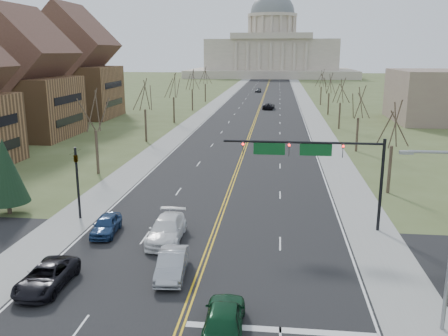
% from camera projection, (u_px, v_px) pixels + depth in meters
% --- Properties ---
extents(ground, '(600.00, 600.00, 0.00)m').
position_uv_depth(ground, '(185.00, 313.00, 25.03)').
color(ground, '#49572B').
rests_on(ground, ground).
extents(road, '(20.00, 380.00, 0.01)m').
position_uv_depth(road, '(262.00, 102.00, 131.16)').
color(road, black).
rests_on(road, ground).
extents(cross_road, '(120.00, 14.00, 0.01)m').
position_uv_depth(cross_road, '(203.00, 264.00, 30.82)').
color(cross_road, black).
rests_on(cross_road, ground).
extents(sidewalk_left, '(4.00, 380.00, 0.03)m').
position_uv_depth(sidewalk_left, '(219.00, 101.00, 132.48)').
color(sidewalk_left, gray).
rests_on(sidewalk_left, ground).
extents(sidewalk_right, '(4.00, 380.00, 0.03)m').
position_uv_depth(sidewalk_right, '(306.00, 102.00, 129.83)').
color(sidewalk_right, gray).
rests_on(sidewalk_right, ground).
extents(center_line, '(0.42, 380.00, 0.01)m').
position_uv_depth(center_line, '(262.00, 102.00, 131.15)').
color(center_line, gold).
rests_on(center_line, road).
extents(edge_line_left, '(0.15, 380.00, 0.01)m').
position_uv_depth(edge_line_left, '(227.00, 101.00, 132.24)').
color(edge_line_left, silver).
rests_on(edge_line_left, road).
extents(edge_line_right, '(0.15, 380.00, 0.01)m').
position_uv_depth(edge_line_right, '(297.00, 102.00, 130.07)').
color(edge_line_right, silver).
rests_on(edge_line_right, road).
extents(stop_bar, '(9.50, 0.50, 0.01)m').
position_uv_depth(stop_bar, '(280.00, 330.00, 23.51)').
color(stop_bar, silver).
rests_on(stop_bar, road).
extents(capitol, '(90.00, 60.00, 50.00)m').
position_uv_depth(capitol, '(272.00, 50.00, 262.76)').
color(capitol, beige).
rests_on(capitol, ground).
extents(signal_mast, '(12.12, 0.44, 7.20)m').
position_uv_depth(signal_mast, '(315.00, 156.00, 35.85)').
color(signal_mast, black).
rests_on(signal_mast, ground).
extents(signal_left, '(0.32, 0.36, 6.00)m').
position_uv_depth(signal_left, '(77.00, 175.00, 38.44)').
color(signal_left, black).
rests_on(signal_left, ground).
extents(street_light, '(2.90, 0.25, 9.07)m').
position_uv_depth(street_light, '(448.00, 231.00, 22.37)').
color(street_light, gray).
rests_on(street_light, ground).
extents(tree_r_0, '(3.74, 3.74, 8.50)m').
position_uv_depth(tree_r_0, '(393.00, 127.00, 44.91)').
color(tree_r_0, '#382B21').
rests_on(tree_r_0, ground).
extents(tree_l_0, '(3.96, 3.96, 9.00)m').
position_uv_depth(tree_l_0, '(95.00, 113.00, 52.10)').
color(tree_l_0, '#382B21').
rests_on(tree_l_0, ground).
extents(tree_r_1, '(3.74, 3.74, 8.50)m').
position_uv_depth(tree_r_1, '(359.00, 104.00, 64.20)').
color(tree_r_1, '#382B21').
rests_on(tree_r_1, ground).
extents(tree_l_1, '(3.96, 3.96, 9.00)m').
position_uv_depth(tree_l_1, '(145.00, 96.00, 71.40)').
color(tree_l_1, '#382B21').
rests_on(tree_l_1, ground).
extents(tree_r_2, '(3.74, 3.74, 8.50)m').
position_uv_depth(tree_r_2, '(341.00, 92.00, 83.50)').
color(tree_r_2, '#382B21').
rests_on(tree_r_2, ground).
extents(tree_l_2, '(3.96, 3.96, 9.00)m').
position_uv_depth(tree_l_2, '(173.00, 87.00, 90.69)').
color(tree_l_2, '#382B21').
rests_on(tree_l_2, ground).
extents(tree_r_3, '(3.74, 3.74, 8.50)m').
position_uv_depth(tree_r_3, '(329.00, 84.00, 102.80)').
color(tree_r_3, '#382B21').
rests_on(tree_r_3, ground).
extents(tree_l_3, '(3.96, 3.96, 9.00)m').
position_uv_depth(tree_l_3, '(192.00, 81.00, 109.99)').
color(tree_l_3, '#382B21').
rests_on(tree_l_3, ground).
extents(tree_r_4, '(3.74, 3.74, 8.50)m').
position_uv_depth(tree_r_4, '(322.00, 79.00, 122.09)').
color(tree_r_4, '#382B21').
rests_on(tree_r_4, ground).
extents(tree_l_4, '(3.96, 3.96, 9.00)m').
position_uv_depth(tree_l_4, '(205.00, 76.00, 129.29)').
color(tree_l_4, '#382B21').
rests_on(tree_l_4, ground).
extents(conifer_l, '(3.64, 3.64, 6.50)m').
position_uv_depth(conifer_l, '(5.00, 171.00, 39.63)').
color(conifer_l, '#382B21').
rests_on(conifer_l, ground).
extents(bldg_left_mid, '(15.10, 14.28, 20.75)m').
position_uv_depth(bldg_left_mid, '(22.00, 84.00, 75.21)').
color(bldg_left_mid, brown).
rests_on(bldg_left_mid, ground).
extents(bldg_left_far, '(17.10, 14.28, 23.25)m').
position_uv_depth(bldg_left_far, '(73.00, 71.00, 98.35)').
color(bldg_left_far, brown).
rests_on(bldg_left_far, ground).
extents(car_nb_inner_lead, '(2.10, 4.92, 1.66)m').
position_uv_depth(car_nb_inner_lead, '(224.00, 317.00, 23.12)').
color(car_nb_inner_lead, '#0D3A1E').
rests_on(car_nb_inner_lead, road).
extents(car_sb_inner_lead, '(2.00, 4.75, 1.53)m').
position_uv_depth(car_sb_inner_lead, '(172.00, 264.00, 29.05)').
color(car_sb_inner_lead, '#96999D').
rests_on(car_sb_inner_lead, road).
extents(car_sb_outer_lead, '(2.35, 5.03, 1.39)m').
position_uv_depth(car_sb_outer_lead, '(47.00, 277.00, 27.59)').
color(car_sb_outer_lead, black).
rests_on(car_sb_outer_lead, road).
extents(car_sb_inner_second, '(2.55, 5.85, 1.67)m').
position_uv_depth(car_sb_inner_second, '(167.00, 229.00, 34.52)').
color(car_sb_inner_second, white).
rests_on(car_sb_inner_second, road).
extents(car_sb_outer_second, '(2.02, 4.32, 1.43)m').
position_uv_depth(car_sb_outer_second, '(106.00, 225.00, 35.80)').
color(car_sb_outer_second, navy).
rests_on(car_sb_outer_second, road).
extents(car_far_nb, '(3.00, 5.56, 1.48)m').
position_uv_depth(car_far_nb, '(269.00, 106.00, 114.07)').
color(car_far_nb, black).
rests_on(car_far_nb, road).
extents(car_far_sb, '(2.08, 4.46, 1.48)m').
position_uv_depth(car_far_sb, '(258.00, 90.00, 161.80)').
color(car_far_sb, '#434549').
rests_on(car_far_sb, road).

